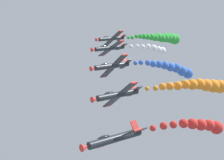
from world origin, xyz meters
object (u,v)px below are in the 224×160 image
(airplane_right_inner, at_px, (117,95))
(airplane_left_outer, at_px, (111,66))
(airplane_trailing, at_px, (111,39))
(airplane_right_outer, at_px, (109,48))
(airplane_left_inner, at_px, (114,139))

(airplane_right_inner, relative_size, airplane_left_outer, 1.00)
(airplane_left_outer, bearing_deg, airplane_trailing, -39.35)
(airplane_right_inner, bearing_deg, airplane_right_outer, -36.73)
(airplane_left_inner, xyz_separation_m, airplane_right_inner, (11.72, -10.48, 2.43))
(airplane_left_outer, bearing_deg, airplane_right_outer, -37.47)
(airplane_right_outer, bearing_deg, airplane_left_inner, 141.60)
(airplane_left_inner, relative_size, airplane_trailing, 1.00)
(airplane_right_inner, xyz_separation_m, airplane_right_outer, (25.56, -19.07, 4.43))
(airplane_right_inner, height_order, airplane_trailing, airplane_trailing)
(airplane_left_inner, relative_size, airplane_right_inner, 1.00)
(airplane_left_outer, relative_size, airplane_trailing, 1.00)
(airplane_right_outer, bearing_deg, airplane_left_outer, 142.53)
(airplane_right_inner, relative_size, airplane_trailing, 1.00)
(airplane_left_outer, xyz_separation_m, airplane_trailing, (24.79, -20.32, 2.82))
(airplane_right_inner, height_order, airplane_left_outer, airplane_left_outer)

